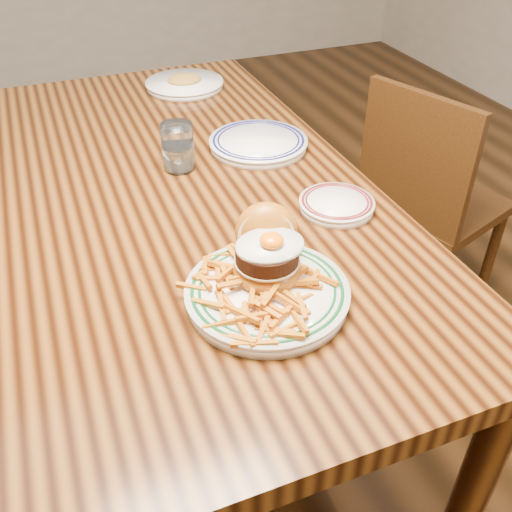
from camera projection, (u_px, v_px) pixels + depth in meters
name	position (u px, v px, depth m)	size (l,w,h in m)	color
floor	(198.00, 391.00, 1.79)	(6.00, 6.00, 0.00)	black
table	(182.00, 214.00, 1.40)	(0.85, 1.60, 0.75)	black
chair_right	(426.00, 199.00, 1.87)	(0.49, 0.49, 0.83)	#3E240C
main_plate	(267.00, 278.00, 1.00)	(0.29, 0.31, 0.14)	white
side_plate	(337.00, 204.00, 1.24)	(0.16, 0.16, 0.03)	white
rear_plate	(258.00, 143.00, 1.48)	(0.26, 0.26, 0.03)	white
water_glass	(178.00, 150.00, 1.37)	(0.08, 0.08, 0.12)	white
far_plate	(185.00, 84.00, 1.82)	(0.25, 0.25, 0.04)	white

